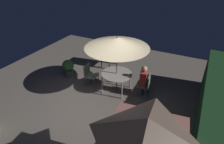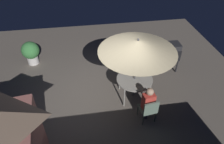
% 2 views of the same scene
% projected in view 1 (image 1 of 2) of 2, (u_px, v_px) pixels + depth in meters
% --- Properties ---
extents(ground_plane, '(11.00, 11.00, 0.00)m').
position_uv_depth(ground_plane, '(100.00, 102.00, 7.10)').
color(ground_plane, '#6B6056').
extents(hedge_backdrop, '(6.25, 0.54, 1.53)m').
position_uv_depth(hedge_backdrop, '(208.00, 117.00, 5.35)').
color(hedge_backdrop, '#193D1E').
rests_on(hedge_backdrop, ground).
extents(patio_table, '(1.19, 1.19, 0.77)m').
position_uv_depth(patio_table, '(117.00, 75.00, 7.41)').
color(patio_table, '#B2ADA3').
rests_on(patio_table, ground).
extents(patio_umbrella, '(2.34, 2.34, 2.27)m').
position_uv_depth(patio_umbrella, '(117.00, 43.00, 6.75)').
color(patio_umbrella, '#4C4C51').
rests_on(patio_umbrella, ground).
extents(bbq_grill, '(0.70, 0.50, 1.20)m').
position_uv_depth(bbq_grill, '(108.00, 50.00, 9.12)').
color(bbq_grill, black).
rests_on(bbq_grill, ground).
extents(chair_near_shed, '(0.53, 0.53, 0.90)m').
position_uv_depth(chair_near_shed, '(145.00, 84.00, 7.21)').
color(chair_near_shed, slate).
rests_on(chair_near_shed, ground).
extents(chair_far_side, '(0.50, 0.51, 0.90)m').
position_uv_depth(chair_far_side, '(90.00, 73.00, 7.87)').
color(chair_far_side, slate).
rests_on(chair_far_side, ground).
extents(potted_plant_by_grill, '(0.51, 0.51, 0.79)m').
position_uv_depth(potted_plant_by_grill, '(68.00, 67.00, 8.49)').
color(potted_plant_by_grill, '#4C4C51').
rests_on(potted_plant_by_grill, ground).
extents(person_in_red, '(0.37, 0.29, 1.26)m').
position_uv_depth(person_in_red, '(143.00, 78.00, 7.10)').
color(person_in_red, '#CC3D33').
rests_on(person_in_red, ground).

